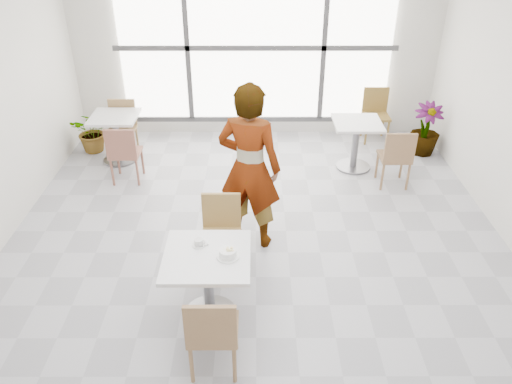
{
  "coord_description": "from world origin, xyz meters",
  "views": [
    {
      "loc": [
        -0.01,
        -4.63,
        3.56
      ],
      "look_at": [
        0.0,
        -0.3,
        1.0
      ],
      "focal_mm": 34.81,
      "sensor_mm": 36.0,
      "label": 1
    }
  ],
  "objects_px": {
    "person": "(249,168)",
    "bg_chair_left_far": "(122,124)",
    "coffee_cup": "(199,243)",
    "bg_chair_left_near": "(124,151)",
    "main_table": "(208,274)",
    "plant_right": "(426,129)",
    "chair_far": "(221,228)",
    "bg_chair_right_far": "(376,111)",
    "plant_left": "(93,131)",
    "chair_near": "(212,331)",
    "bg_chair_right_near": "(396,155)",
    "bg_table_right": "(356,138)",
    "bg_table_left": "(116,132)",
    "oatmeal_bowl": "(228,253)"
  },
  "relations": [
    {
      "from": "chair_near",
      "to": "bg_chair_right_near",
      "type": "height_order",
      "value": "same"
    },
    {
      "from": "coffee_cup",
      "to": "chair_far",
      "type": "bearing_deg",
      "value": 75.86
    },
    {
      "from": "oatmeal_bowl",
      "to": "bg_table_right",
      "type": "bearing_deg",
      "value": 61.15
    },
    {
      "from": "bg_table_left",
      "to": "plant_left",
      "type": "xyz_separation_m",
      "value": [
        -0.48,
        0.36,
        -0.14
      ]
    },
    {
      "from": "person",
      "to": "bg_chair_left_near",
      "type": "distance_m",
      "value": 2.35
    },
    {
      "from": "bg_chair_right_far",
      "to": "plant_left",
      "type": "xyz_separation_m",
      "value": [
        -4.63,
        -0.49,
        -0.15
      ]
    },
    {
      "from": "chair_far",
      "to": "plant_right",
      "type": "relative_size",
      "value": 1.04
    },
    {
      "from": "bg_table_right",
      "to": "person",
      "type": "bearing_deg",
      "value": -129.67
    },
    {
      "from": "bg_table_left",
      "to": "bg_chair_left_near",
      "type": "height_order",
      "value": "bg_chair_left_near"
    },
    {
      "from": "main_table",
      "to": "chair_far",
      "type": "bearing_deg",
      "value": 84.37
    },
    {
      "from": "person",
      "to": "bg_table_left",
      "type": "height_order",
      "value": "person"
    },
    {
      "from": "bg_chair_right_near",
      "to": "bg_chair_left_near",
      "type": "bearing_deg",
      "value": -2.03
    },
    {
      "from": "bg_table_right",
      "to": "chair_far",
      "type": "bearing_deg",
      "value": -128.43
    },
    {
      "from": "coffee_cup",
      "to": "chair_near",
      "type": "bearing_deg",
      "value": -78.14
    },
    {
      "from": "oatmeal_bowl",
      "to": "plant_left",
      "type": "bearing_deg",
      "value": 121.96
    },
    {
      "from": "chair_far",
      "to": "bg_table_right",
      "type": "bearing_deg",
      "value": 51.57
    },
    {
      "from": "coffee_cup",
      "to": "bg_table_left",
      "type": "xyz_separation_m",
      "value": [
        -1.6,
        3.25,
        -0.29
      ]
    },
    {
      "from": "plant_right",
      "to": "bg_chair_right_far",
      "type": "bearing_deg",
      "value": 138.97
    },
    {
      "from": "main_table",
      "to": "bg_chair_left_near",
      "type": "xyz_separation_m",
      "value": [
        -1.41,
        2.7,
        -0.02
      ]
    },
    {
      "from": "coffee_cup",
      "to": "plant_left",
      "type": "distance_m",
      "value": 4.18
    },
    {
      "from": "main_table",
      "to": "bg_chair_right_near",
      "type": "distance_m",
      "value": 3.52
    },
    {
      "from": "bg_table_left",
      "to": "plant_right",
      "type": "bearing_deg",
      "value": 3.01
    },
    {
      "from": "bg_chair_right_far",
      "to": "plant_left",
      "type": "relative_size",
      "value": 1.24
    },
    {
      "from": "coffee_cup",
      "to": "bg_chair_left_near",
      "type": "height_order",
      "value": "bg_chair_left_near"
    },
    {
      "from": "bg_table_right",
      "to": "plant_right",
      "type": "distance_m",
      "value": 1.3
    },
    {
      "from": "chair_near",
      "to": "bg_chair_right_near",
      "type": "bearing_deg",
      "value": -125.48
    },
    {
      "from": "bg_chair_left_far",
      "to": "plant_left",
      "type": "relative_size",
      "value": 1.24
    },
    {
      "from": "bg_table_right",
      "to": "bg_chair_left_far",
      "type": "relative_size",
      "value": 0.86
    },
    {
      "from": "chair_far",
      "to": "coffee_cup",
      "type": "relative_size",
      "value": 5.47
    },
    {
      "from": "chair_far",
      "to": "coffee_cup",
      "type": "height_order",
      "value": "chair_far"
    },
    {
      "from": "bg_table_left",
      "to": "bg_chair_right_near",
      "type": "relative_size",
      "value": 0.86
    },
    {
      "from": "bg_chair_right_far",
      "to": "bg_chair_right_near",
      "type": "bearing_deg",
      "value": -92.19
    },
    {
      "from": "bg_table_left",
      "to": "bg_chair_right_near",
      "type": "height_order",
      "value": "bg_chair_right_near"
    },
    {
      "from": "coffee_cup",
      "to": "plant_left",
      "type": "bearing_deg",
      "value": 119.97
    },
    {
      "from": "person",
      "to": "bg_chair_left_far",
      "type": "distance_m",
      "value": 3.2
    },
    {
      "from": "coffee_cup",
      "to": "bg_chair_right_far",
      "type": "xyz_separation_m",
      "value": [
        2.56,
        4.1,
        -0.28
      ]
    },
    {
      "from": "plant_left",
      "to": "chair_near",
      "type": "bearing_deg",
      "value": -63.09
    },
    {
      "from": "oatmeal_bowl",
      "to": "bg_table_right",
      "type": "distance_m",
      "value": 3.65
    },
    {
      "from": "oatmeal_bowl",
      "to": "bg_chair_left_near",
      "type": "distance_m",
      "value": 3.18
    },
    {
      "from": "bg_chair_left_far",
      "to": "plant_left",
      "type": "distance_m",
      "value": 0.53
    },
    {
      "from": "bg_chair_right_near",
      "to": "bg_chair_right_far",
      "type": "height_order",
      "value": "same"
    },
    {
      "from": "chair_near",
      "to": "person",
      "type": "height_order",
      "value": "person"
    },
    {
      "from": "main_table",
      "to": "plant_right",
      "type": "xyz_separation_m",
      "value": [
        3.15,
        3.65,
        -0.1
      ]
    },
    {
      "from": "oatmeal_bowl",
      "to": "plant_left",
      "type": "distance_m",
      "value": 4.48
    },
    {
      "from": "chair_near",
      "to": "plant_left",
      "type": "height_order",
      "value": "chair_near"
    },
    {
      "from": "main_table",
      "to": "plant_right",
      "type": "relative_size",
      "value": 0.95
    },
    {
      "from": "chair_near",
      "to": "bg_chair_right_near",
      "type": "xyz_separation_m",
      "value": [
        2.32,
        3.25,
        0.0
      ]
    },
    {
      "from": "bg_table_right",
      "to": "plant_right",
      "type": "height_order",
      "value": "plant_right"
    },
    {
      "from": "oatmeal_bowl",
      "to": "person",
      "type": "relative_size",
      "value": 0.11
    },
    {
      "from": "chair_near",
      "to": "bg_chair_left_far",
      "type": "xyz_separation_m",
      "value": [
        -1.75,
        4.37,
        0.0
      ]
    }
  ]
}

